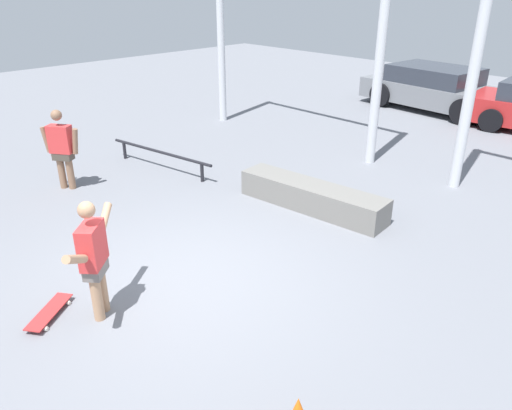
{
  "coord_description": "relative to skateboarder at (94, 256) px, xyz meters",
  "views": [
    {
      "loc": [
        4.65,
        -3.28,
        3.72
      ],
      "look_at": [
        -0.06,
        1.34,
        0.67
      ],
      "focal_mm": 35.0,
      "sensor_mm": 36.0,
      "label": 1
    }
  ],
  "objects": [
    {
      "name": "ground_plane",
      "position": [
        0.15,
        1.16,
        -0.81
      ],
      "size": [
        36.0,
        36.0,
        0.0
      ],
      "primitive_type": "plane",
      "color": "slate"
    },
    {
      "name": "skateboarder",
      "position": [
        0.0,
        0.0,
        0.0
      ],
      "size": [
        0.99,
        1.07,
        1.49
      ],
      "rotation": [
        0.0,
        0.0,
        -0.83
      ],
      "color": "tan",
      "rests_on": "ground_plane"
    },
    {
      "name": "skateboard",
      "position": [
        -0.4,
        -0.47,
        -0.75
      ],
      "size": [
        0.6,
        0.73,
        0.08
      ],
      "rotation": [
        0.0,
        0.0,
        -0.95
      ],
      "color": "red",
      "rests_on": "ground_plane"
    },
    {
      "name": "grind_box",
      "position": [
        -0.17,
        4.11,
        -0.59
      ],
      "size": [
        2.77,
        0.86,
        0.45
      ],
      "primitive_type": "cube",
      "rotation": [
        0.0,
        0.0,
        0.1
      ],
      "color": "slate",
      "rests_on": "ground_plane"
    },
    {
      "name": "grind_rail",
      "position": [
        -3.62,
        3.36,
        -0.48
      ],
      "size": [
        2.78,
        0.51,
        0.41
      ],
      "rotation": [
        0.0,
        0.0,
        0.16
      ],
      "color": "black",
      "rests_on": "ground_plane"
    },
    {
      "name": "parked_car_grey",
      "position": [
        -2.09,
        12.19,
        -0.18
      ],
      "size": [
        4.56,
        2.3,
        1.27
      ],
      "rotation": [
        0.0,
        0.0,
        -0.09
      ],
      "color": "slate",
      "rests_on": "ground_plane"
    },
    {
      "name": "bystander",
      "position": [
        -4.03,
        1.5,
        0.01
      ],
      "size": [
        0.67,
        0.5,
        1.52
      ],
      "rotation": [
        0.0,
        0.0,
        3.74
      ],
      "color": "#8C664C",
      "rests_on": "ground_plane"
    }
  ]
}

